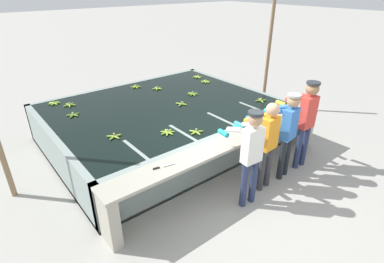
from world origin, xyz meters
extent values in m
plane|color=#A3A099|center=(0.00, 0.00, 0.00)|extent=(80.00, 80.00, 0.00)
cube|color=gray|center=(0.00, 2.35, 0.03)|extent=(4.81, 3.81, 0.06)
cube|color=gray|center=(0.00, 0.51, 0.43)|extent=(4.81, 0.12, 0.86)
cube|color=gray|center=(0.00, 4.20, 0.43)|extent=(4.81, 0.12, 0.86)
cube|color=gray|center=(-2.35, 2.35, 0.43)|extent=(0.12, 3.81, 0.86)
cube|color=gray|center=(2.35, 2.35, 0.43)|extent=(0.12, 3.81, 0.86)
cube|color=black|center=(0.00, 2.35, 0.46)|extent=(4.57, 3.57, 0.80)
cube|color=gray|center=(-1.44, 0.97, 0.43)|extent=(0.06, 0.80, 0.86)
cube|color=gray|center=(-0.48, 0.97, 0.43)|extent=(0.06, 0.80, 0.86)
cube|color=gray|center=(0.48, 0.97, 0.43)|extent=(0.06, 0.80, 0.86)
cube|color=gray|center=(1.44, 0.97, 0.43)|extent=(0.06, 0.80, 0.86)
cube|color=#A8A393|center=(0.00, 0.23, 0.84)|extent=(4.81, 0.45, 0.05)
cube|color=#A8A393|center=(-2.31, 0.23, 0.41)|extent=(0.16, 0.41, 0.81)
cube|color=#A8A393|center=(2.31, 0.23, 0.41)|extent=(0.16, 0.41, 0.81)
cylinder|color=navy|center=(-0.29, -0.39, 0.41)|extent=(0.11, 0.11, 0.81)
cylinder|color=navy|center=(-0.09, -0.41, 0.41)|extent=(0.11, 0.11, 0.81)
cube|color=white|center=(-0.19, -0.40, 1.10)|extent=(0.33, 0.20, 0.58)
sphere|color=tan|center=(-0.19, -0.40, 1.53)|extent=(0.22, 0.22, 0.22)
cylinder|color=#282D33|center=(-0.19, -0.40, 1.63)|extent=(0.23, 0.23, 0.04)
cylinder|color=white|center=(-0.33, -0.14, 1.30)|extent=(0.11, 0.32, 0.18)
cylinder|color=#1EA3AD|center=(-0.31, 0.11, 1.14)|extent=(0.10, 0.21, 0.08)
cylinder|color=white|center=(-0.01, -0.17, 1.30)|extent=(0.11, 0.32, 0.18)
cylinder|color=#1EA3AD|center=(0.01, 0.08, 1.14)|extent=(0.10, 0.21, 0.08)
cylinder|color=#38383D|center=(0.26, -0.30, 0.40)|extent=(0.11, 0.11, 0.80)
cylinder|color=#38383D|center=(0.46, -0.28, 0.40)|extent=(0.11, 0.11, 0.80)
cube|color=orange|center=(0.36, -0.29, 1.08)|extent=(0.33, 0.19, 0.57)
sphere|color=tan|center=(0.36, -0.29, 1.50)|extent=(0.22, 0.22, 0.22)
cylinder|color=orange|center=(0.18, -0.05, 1.28)|extent=(0.10, 0.31, 0.18)
cylinder|color=teal|center=(0.16, 0.20, 1.11)|extent=(0.10, 0.21, 0.08)
cylinder|color=orange|center=(0.50, -0.03, 1.28)|extent=(0.10, 0.31, 0.18)
cylinder|color=teal|center=(0.48, 0.22, 1.11)|extent=(0.10, 0.21, 0.08)
cylinder|color=#1E2328|center=(0.81, -0.31, 0.40)|extent=(0.11, 0.11, 0.80)
cylinder|color=#1E2328|center=(1.01, -0.28, 0.40)|extent=(0.11, 0.11, 0.80)
cube|color=blue|center=(0.91, -0.29, 1.09)|extent=(0.34, 0.21, 0.57)
sphere|color=tan|center=(0.91, -0.29, 1.51)|extent=(0.22, 0.22, 0.22)
cylinder|color=#9E9E99|center=(0.91, -0.29, 1.61)|extent=(0.23, 0.23, 0.04)
cylinder|color=blue|center=(0.71, -0.07, 1.29)|extent=(0.12, 0.32, 0.18)
cylinder|color=#1EA3AD|center=(0.68, 0.18, 1.12)|extent=(0.11, 0.21, 0.08)
cylinder|color=blue|center=(1.03, -0.02, 1.29)|extent=(0.12, 0.32, 0.18)
cylinder|color=#1EA3AD|center=(0.99, 0.22, 1.12)|extent=(0.11, 0.21, 0.08)
cylinder|color=navy|center=(1.36, -0.29, 0.43)|extent=(0.11, 0.11, 0.86)
cylinder|color=navy|center=(1.56, -0.30, 0.43)|extent=(0.11, 0.11, 0.86)
cube|color=#DB3D33|center=(1.46, -0.29, 1.16)|extent=(0.33, 0.19, 0.61)
sphere|color=#9E704C|center=(1.46, -0.29, 1.61)|extent=(0.23, 0.23, 0.23)
cylinder|color=#282D33|center=(1.46, -0.29, 1.72)|extent=(0.24, 0.24, 0.04)
cylinder|color=#DB3D33|center=(1.31, -0.03, 1.38)|extent=(0.10, 0.31, 0.18)
cylinder|color=gold|center=(1.32, 0.22, 1.21)|extent=(0.09, 0.20, 0.08)
cylinder|color=#DB3D33|center=(1.63, -0.05, 1.38)|extent=(0.10, 0.31, 0.18)
cylinder|color=gold|center=(1.64, 0.20, 1.21)|extent=(0.09, 0.20, 0.08)
ellipsoid|color=#93BC3D|center=(0.28, 2.06, 0.88)|extent=(0.16, 0.12, 0.04)
ellipsoid|color=#93BC3D|center=(0.36, 2.04, 0.88)|extent=(0.12, 0.16, 0.04)
ellipsoid|color=#93BC3D|center=(0.38, 2.11, 0.88)|extent=(0.16, 0.12, 0.04)
ellipsoid|color=#93BC3D|center=(0.30, 2.13, 0.88)|extent=(0.12, 0.16, 0.04)
cylinder|color=tan|center=(0.33, 2.08, 0.91)|extent=(0.03, 0.03, 0.04)
ellipsoid|color=#75A333|center=(-1.74, 3.03, 0.88)|extent=(0.06, 0.17, 0.04)
ellipsoid|color=#75A333|center=(-1.80, 3.00, 0.88)|extent=(0.17, 0.11, 0.04)
ellipsoid|color=#75A333|center=(-1.79, 2.94, 0.88)|extent=(0.15, 0.15, 0.04)
ellipsoid|color=#75A333|center=(-1.73, 2.93, 0.88)|extent=(0.11, 0.17, 0.04)
ellipsoid|color=#75A333|center=(-1.70, 2.98, 0.88)|extent=(0.17, 0.06, 0.04)
cylinder|color=tan|center=(-1.75, 2.97, 0.91)|extent=(0.03, 0.03, 0.04)
ellipsoid|color=#75A333|center=(1.83, 1.14, 0.88)|extent=(0.17, 0.11, 0.04)
ellipsoid|color=#75A333|center=(1.85, 1.07, 0.88)|extent=(0.11, 0.17, 0.04)
ellipsoid|color=#75A333|center=(1.92, 1.09, 0.88)|extent=(0.17, 0.11, 0.04)
ellipsoid|color=#75A333|center=(1.90, 1.17, 0.88)|extent=(0.11, 0.17, 0.04)
cylinder|color=tan|center=(1.88, 1.12, 0.91)|extent=(0.03, 0.03, 0.04)
ellipsoid|color=#8CB738|center=(-0.65, 1.15, 0.88)|extent=(0.17, 0.10, 0.04)
ellipsoid|color=#8CB738|center=(-0.69, 1.18, 0.88)|extent=(0.08, 0.17, 0.04)
ellipsoid|color=#8CB738|center=(-0.73, 1.17, 0.88)|extent=(0.13, 0.16, 0.04)
ellipsoid|color=#8CB738|center=(-0.76, 1.13, 0.88)|extent=(0.17, 0.04, 0.04)
ellipsoid|color=#8CB738|center=(-0.74, 1.08, 0.88)|extent=(0.14, 0.15, 0.04)
ellipsoid|color=#8CB738|center=(-0.69, 1.07, 0.88)|extent=(0.07, 0.17, 0.04)
ellipsoid|color=#8CB738|center=(-0.65, 1.10, 0.88)|extent=(0.17, 0.11, 0.04)
cylinder|color=tan|center=(-0.70, 1.12, 0.91)|extent=(0.03, 0.03, 0.04)
ellipsoid|color=#9EC642|center=(1.94, 3.41, 0.88)|extent=(0.04, 0.17, 0.04)
ellipsoid|color=#9EC642|center=(1.99, 3.44, 0.88)|extent=(0.16, 0.12, 0.04)
ellipsoid|color=#9EC642|center=(1.99, 3.49, 0.88)|extent=(0.17, 0.12, 0.04)
ellipsoid|color=#9EC642|center=(1.94, 3.52, 0.88)|extent=(0.04, 0.17, 0.04)
ellipsoid|color=#9EC642|center=(1.89, 3.49, 0.88)|extent=(0.16, 0.12, 0.04)
ellipsoid|color=#9EC642|center=(1.89, 3.44, 0.88)|extent=(0.17, 0.12, 0.04)
cylinder|color=tan|center=(1.94, 3.46, 0.91)|extent=(0.03, 0.03, 0.04)
ellipsoid|color=#8CB738|center=(-0.30, 0.76, 0.88)|extent=(0.06, 0.17, 0.04)
ellipsoid|color=#8CB738|center=(-0.24, 0.79, 0.88)|extent=(0.17, 0.10, 0.04)
ellipsoid|color=#8CB738|center=(-0.25, 0.85, 0.88)|extent=(0.14, 0.15, 0.04)
ellipsoid|color=#8CB738|center=(-0.32, 0.86, 0.88)|extent=(0.11, 0.17, 0.04)
ellipsoid|color=#8CB738|center=(-0.34, 0.80, 0.88)|extent=(0.17, 0.07, 0.04)
cylinder|color=tan|center=(-0.29, 0.81, 0.91)|extent=(0.03, 0.03, 0.04)
ellipsoid|color=#75A333|center=(0.98, 2.40, 0.88)|extent=(0.14, 0.15, 0.04)
ellipsoid|color=#75A333|center=(1.00, 2.44, 0.88)|extent=(0.17, 0.04, 0.04)
ellipsoid|color=#75A333|center=(0.97, 2.48, 0.88)|extent=(0.13, 0.16, 0.04)
ellipsoid|color=#75A333|center=(0.93, 2.49, 0.88)|extent=(0.08, 0.17, 0.04)
ellipsoid|color=#75A333|center=(0.89, 2.46, 0.88)|extent=(0.17, 0.10, 0.04)
ellipsoid|color=#75A333|center=(0.89, 2.42, 0.88)|extent=(0.17, 0.11, 0.04)
ellipsoid|color=#75A333|center=(0.93, 2.39, 0.88)|extent=(0.07, 0.17, 0.04)
cylinder|color=tan|center=(0.94, 2.44, 0.91)|extent=(0.03, 0.03, 0.04)
ellipsoid|color=#8CB738|center=(1.78, 2.99, 0.88)|extent=(0.17, 0.05, 0.04)
ellipsoid|color=#8CB738|center=(1.79, 2.94, 0.88)|extent=(0.14, 0.15, 0.04)
ellipsoid|color=#8CB738|center=(1.84, 2.92, 0.88)|extent=(0.06, 0.17, 0.04)
ellipsoid|color=#8CB738|center=(1.88, 2.95, 0.88)|extent=(0.16, 0.12, 0.04)
ellipsoid|color=#8CB738|center=(1.88, 3.00, 0.88)|extent=(0.17, 0.09, 0.04)
ellipsoid|color=#8CB738|center=(1.85, 3.03, 0.88)|extent=(0.09, 0.17, 0.04)
ellipsoid|color=#8CB738|center=(1.80, 3.03, 0.88)|extent=(0.12, 0.16, 0.04)
cylinder|color=tan|center=(1.83, 2.98, 0.91)|extent=(0.03, 0.03, 0.04)
ellipsoid|color=#93BC3D|center=(-1.56, 1.62, 0.88)|extent=(0.15, 0.14, 0.04)
ellipsoid|color=#93BC3D|center=(-1.57, 1.55, 0.88)|extent=(0.16, 0.12, 0.04)
ellipsoid|color=#93BC3D|center=(-1.51, 1.53, 0.88)|extent=(0.07, 0.17, 0.04)
ellipsoid|color=#93BC3D|center=(-1.47, 1.58, 0.88)|extent=(0.17, 0.05, 0.04)
ellipsoid|color=#93BC3D|center=(-1.50, 1.63, 0.88)|extent=(0.10, 0.17, 0.04)
cylinder|color=tan|center=(-1.52, 1.58, 0.91)|extent=(0.03, 0.03, 0.04)
ellipsoid|color=#93BC3D|center=(-1.58, 3.54, 0.88)|extent=(0.16, 0.13, 0.04)
ellipsoid|color=#93BC3D|center=(-1.58, 3.61, 0.88)|extent=(0.16, 0.13, 0.04)
ellipsoid|color=#93BC3D|center=(-1.64, 3.63, 0.88)|extent=(0.09, 0.17, 0.04)
ellipsoid|color=#93BC3D|center=(-1.68, 3.57, 0.88)|extent=(0.17, 0.04, 0.04)
ellipsoid|color=#93BC3D|center=(-1.64, 3.52, 0.88)|extent=(0.09, 0.17, 0.04)
cylinder|color=tan|center=(-1.62, 3.57, 0.91)|extent=(0.03, 0.03, 0.04)
ellipsoid|color=#93BC3D|center=(0.44, 3.33, 0.88)|extent=(0.17, 0.10, 0.04)
ellipsoid|color=#93BC3D|center=(0.45, 3.27, 0.88)|extent=(0.14, 0.15, 0.04)
ellipsoid|color=#93BC3D|center=(0.52, 3.26, 0.88)|extent=(0.12, 0.17, 0.04)
ellipsoid|color=#93BC3D|center=(0.54, 3.32, 0.88)|extent=(0.17, 0.07, 0.04)
ellipsoid|color=#93BC3D|center=(0.50, 3.37, 0.88)|extent=(0.05, 0.17, 0.04)
cylinder|color=tan|center=(0.49, 3.31, 0.91)|extent=(0.03, 0.03, 0.04)
ellipsoid|color=#9EC642|center=(-1.89, 3.95, 0.88)|extent=(0.13, 0.16, 0.04)
ellipsoid|color=#9EC642|center=(-1.91, 3.91, 0.88)|extent=(0.17, 0.04, 0.04)
ellipsoid|color=#9EC642|center=(-1.89, 3.86, 0.88)|extent=(0.14, 0.15, 0.04)
ellipsoid|color=#9EC642|center=(-1.84, 3.85, 0.88)|extent=(0.07, 0.17, 0.04)
ellipsoid|color=#9EC642|center=(-1.81, 3.88, 0.88)|extent=(0.17, 0.11, 0.04)
ellipsoid|color=#9EC642|center=(-1.80, 3.92, 0.88)|extent=(0.17, 0.10, 0.04)
ellipsoid|color=#9EC642|center=(-1.84, 3.96, 0.88)|extent=(0.08, 0.17, 0.04)
cylinder|color=tan|center=(-1.85, 3.90, 0.91)|extent=(0.03, 0.03, 0.04)
ellipsoid|color=#8CB738|center=(0.18, 3.74, 0.88)|extent=(0.15, 0.14, 0.04)
ellipsoid|color=#8CB738|center=(0.19, 3.80, 0.88)|extent=(0.17, 0.09, 0.04)
ellipsoid|color=#8CB738|center=(0.15, 3.83, 0.88)|extent=(0.06, 0.17, 0.04)
ellipsoid|color=#8CB738|center=(0.10, 3.81, 0.88)|extent=(0.15, 0.14, 0.04)
ellipsoid|color=#8CB738|center=(0.09, 3.76, 0.88)|extent=(0.17, 0.09, 0.04)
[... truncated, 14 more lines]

